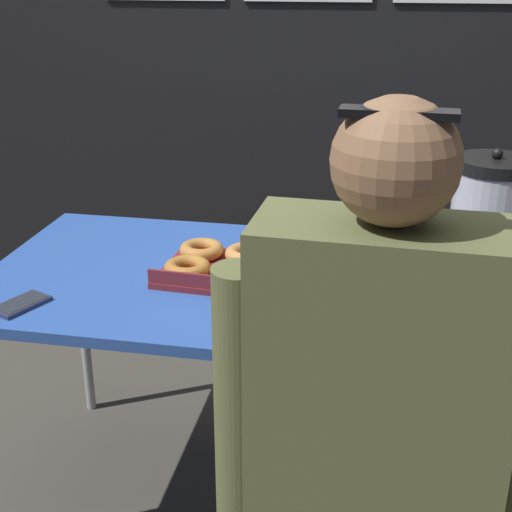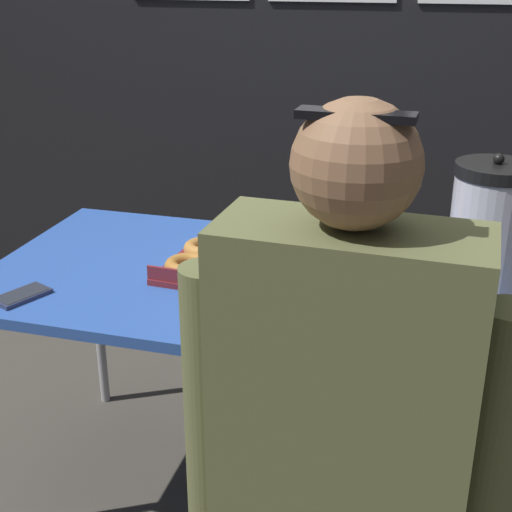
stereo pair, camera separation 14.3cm
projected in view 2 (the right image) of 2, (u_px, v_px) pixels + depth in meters
The scene contains 7 objects.
ground_plane at pixel (253, 495), 2.13m from camera, with size 12.00×12.00×0.00m, color #4C473F.
back_wall at pixel (333, 9), 2.57m from camera, with size 6.00×0.11×2.63m.
folding_table at pixel (253, 292), 1.87m from camera, with size 1.40×0.77×0.72m.
donut_box at pixel (257, 270), 1.84m from camera, with size 0.55×0.32×0.05m.
coffee_urn at pixel (488, 237), 1.64m from camera, with size 0.19×0.21×0.37m.
cell_phone at pixel (22, 295), 1.74m from camera, with size 0.12×0.15×0.01m.
person_seated at pixel (338, 492), 1.24m from camera, with size 0.57×0.24×1.30m.
Camera 2 is at (0.47, -1.63, 1.48)m, focal length 50.00 mm.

